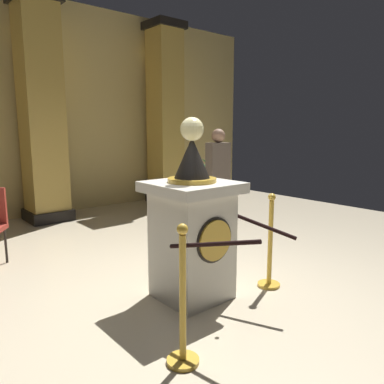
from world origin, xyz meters
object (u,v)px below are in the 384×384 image
object	(u,v)px
potted_palm_right	(200,194)
pedestal_clock	(192,229)
stanchion_far	(270,255)
stanchion_near	(183,316)
bystander_guest	(218,177)

from	to	relation	value
potted_palm_right	pedestal_clock	bearing A→B (deg)	-132.78
pedestal_clock	potted_palm_right	world-z (taller)	pedestal_clock
stanchion_far	stanchion_near	bearing A→B (deg)	-163.99
stanchion_near	potted_palm_right	bearing A→B (deg)	46.97
pedestal_clock	stanchion_near	world-z (taller)	pedestal_clock
pedestal_clock	stanchion_far	size ratio (longest dim) A/B	1.76
stanchion_far	pedestal_clock	bearing A→B (deg)	156.75
pedestal_clock	bystander_guest	xyz separation A→B (m)	(1.99, 1.69, 0.18)
stanchion_near	bystander_guest	world-z (taller)	bystander_guest
stanchion_far	potted_palm_right	world-z (taller)	potted_palm_right
bystander_guest	potted_palm_right	bearing A→B (deg)	62.00
pedestal_clock	potted_palm_right	bearing A→B (deg)	47.22
stanchion_near	potted_palm_right	xyz separation A→B (m)	(3.32, 3.56, 0.02)
stanchion_far	potted_palm_right	bearing A→B (deg)	60.37
pedestal_clock	bystander_guest	size ratio (longest dim) A/B	1.07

